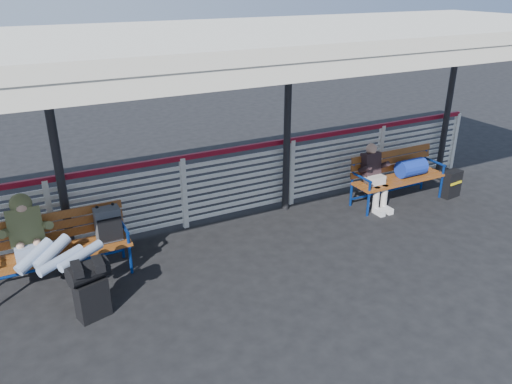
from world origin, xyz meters
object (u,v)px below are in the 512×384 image
luggage_stack (90,287)px  companion_person (374,176)px  bench_left (75,236)px  traveler_man (48,248)px  suitcase_side (451,184)px  bench_right (403,170)px

luggage_stack → companion_person: 5.09m
luggage_stack → bench_left: bench_left is taller
bench_left → traveler_man: size_ratio=1.10×
luggage_stack → suitcase_side: bearing=-9.8°
bench_left → suitcase_side: bench_left is taller
luggage_stack → bench_left: 1.05m
bench_right → traveler_man: size_ratio=1.10×
traveler_man → suitcase_side: 6.96m
bench_left → companion_person: size_ratio=1.57×
luggage_stack → bench_left: (0.01, 1.03, 0.19)m
luggage_stack → suitcase_side: size_ratio=1.50×
suitcase_side → traveler_man: bearing=172.9°
luggage_stack → traveler_man: traveler_man is taller
luggage_stack → bench_left: size_ratio=0.42×
bench_right → suitcase_side: bench_right is taller
traveler_man → companion_person: traveler_man is taller
traveler_man → luggage_stack: bearing=-63.3°
bench_left → bench_right: size_ratio=1.00×
bench_right → suitcase_side: bearing=-18.4°
luggage_stack → bench_right: bench_right is taller
bench_left → luggage_stack: bearing=-90.6°
bench_left → traveler_man: 0.50m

